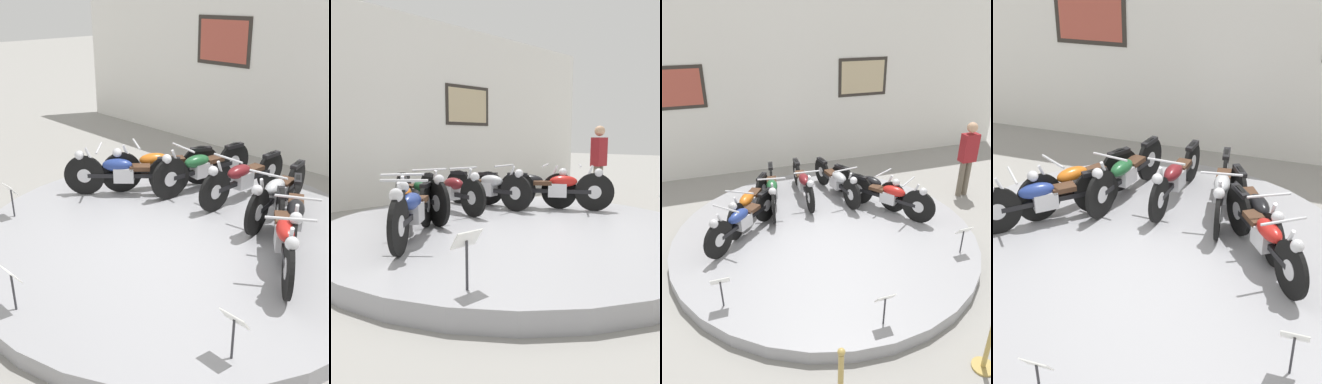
# 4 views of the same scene
# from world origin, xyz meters

# --- Properties ---
(ground_plane) EXTENTS (60.00, 60.00, 0.00)m
(ground_plane) POSITION_xyz_m (0.00, 0.00, 0.00)
(ground_plane) COLOR gray
(display_platform) EXTENTS (5.55, 5.55, 0.21)m
(display_platform) POSITION_xyz_m (0.00, 0.00, 0.11)
(display_platform) COLOR #99999E
(display_platform) RESTS_ON ground_plane
(back_wall) EXTENTS (14.00, 0.22, 4.20)m
(back_wall) POSITION_xyz_m (0.00, 3.98, 2.10)
(back_wall) COLOR white
(back_wall) RESTS_ON ground_plane
(motorcycle_blue) EXTENTS (1.47, 1.44, 0.80)m
(motorcycle_blue) POSITION_xyz_m (-1.46, 0.27, 0.60)
(motorcycle_blue) COLOR black
(motorcycle_blue) RESTS_ON display_platform
(motorcycle_orange) EXTENTS (1.07, 1.77, 0.81)m
(motorcycle_orange) POSITION_xyz_m (-1.25, 0.86, 0.61)
(motorcycle_orange) COLOR black
(motorcycle_orange) RESTS_ON display_platform
(motorcycle_green) EXTENTS (0.54, 2.01, 0.82)m
(motorcycle_green) POSITION_xyz_m (-0.71, 1.30, 0.61)
(motorcycle_green) COLOR black
(motorcycle_green) RESTS_ON display_platform
(motorcycle_maroon) EXTENTS (0.54, 1.98, 0.79)m
(motorcycle_maroon) POSITION_xyz_m (-0.00, 1.45, 0.59)
(motorcycle_maroon) COLOR black
(motorcycle_maroon) RESTS_ON display_platform
(motorcycle_silver) EXTENTS (0.54, 1.98, 0.80)m
(motorcycle_silver) POSITION_xyz_m (0.71, 1.29, 0.60)
(motorcycle_silver) COLOR black
(motorcycle_silver) RESTS_ON display_platform
(motorcycle_black) EXTENTS (1.01, 1.77, 0.80)m
(motorcycle_black) POSITION_xyz_m (1.25, 0.86, 0.60)
(motorcycle_black) COLOR black
(motorcycle_black) RESTS_ON display_platform
(motorcycle_red) EXTENTS (1.22, 1.67, 0.81)m
(motorcycle_red) POSITION_xyz_m (1.45, 0.27, 0.61)
(motorcycle_red) COLOR black
(motorcycle_red) RESTS_ON display_platform
(info_placard_front_centre) EXTENTS (0.26, 0.11, 0.51)m
(info_placard_front_centre) POSITION_xyz_m (0.00, -2.42, 0.58)
(info_placard_front_centre) COLOR #333338
(info_placard_front_centre) RESTS_ON display_platform
(info_placard_front_right) EXTENTS (0.26, 0.11, 0.51)m
(info_placard_front_right) POSITION_xyz_m (1.98, -1.40, 0.58)
(info_placard_front_right) COLOR #333338
(info_placard_front_right) RESTS_ON display_platform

